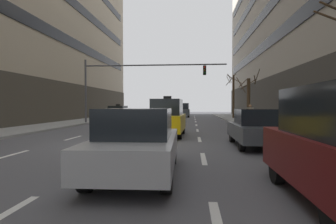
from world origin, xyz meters
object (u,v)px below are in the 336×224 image
Objects in this scene: taxi_driving_0 at (118,114)px; taxi_driving_2 at (167,118)px; car_driving_1 at (137,143)px; street_tree_2 at (233,95)px; car_driving_3 at (183,110)px; car_parked_1 at (255,128)px; traffic_signal_0 at (133,77)px; pedestrian_0 at (250,114)px; street_tree_0 at (248,99)px.

taxi_driving_0 is 15.44m from taxi_driving_2.
car_driving_1 is 0.79× the size of street_tree_2.
street_tree_2 is at bearing -38.53° from car_driving_3.
car_driving_1 is 8.64m from taxi_driving_2.
car_driving_3 reaches higher than car_parked_1.
taxi_driving_2 is 11.00m from traffic_signal_0.
pedestrian_0 is (5.74, 5.91, 0.06)m from taxi_driving_2.
pedestrian_0 is (5.67, -18.89, 0.08)m from car_driving_3.
street_tree_0 reaches higher than taxi_driving_0.
taxi_driving_0 is 2.76× the size of pedestrian_0.
car_parked_1 is at bearing -82.12° from car_driving_3.
car_driving_3 is 0.33× the size of traffic_signal_0.
car_driving_3 reaches higher than taxi_driving_0.
car_driving_1 is at bearing -102.84° from street_tree_2.
street_tree_2 is (6.50, 19.68, 2.04)m from taxi_driving_2.
street_tree_2 reaches higher than car_driving_1.
street_tree_0 is (6.47, -14.27, 1.32)m from car_driving_3.
traffic_signal_0 is 2.71× the size of street_tree_0.
car_parked_1 is at bearing -100.46° from pedestrian_0.
car_driving_3 is (0.02, 33.44, 0.20)m from car_driving_1.
taxi_driving_0 is 0.80× the size of street_tree_2.
pedestrian_0 is (12.36, -8.04, 0.27)m from taxi_driving_0.
car_driving_3 is 0.89× the size of street_tree_0.
taxi_driving_2 is 12.46m from street_tree_0.
traffic_signal_0 is (-8.08, 13.22, 3.55)m from car_parked_1.
taxi_driving_0 is 23.54m from car_driving_1.
taxi_driving_2 is 5.35m from car_parked_1.
street_tree_0 reaches higher than car_parked_1.
car_driving_1 is 1.03× the size of taxi_driving_2.
traffic_signal_0 is 10.84m from street_tree_0.
car_driving_1 is (6.66, -22.58, -0.01)m from taxi_driving_0.
traffic_signal_0 is (-4.09, 9.66, 3.30)m from taxi_driving_2.
car_driving_1 is 20.29m from street_tree_0.
traffic_signal_0 reaches higher than taxi_driving_2.
street_tree_2 is (6.43, -5.12, 2.05)m from car_driving_3.
taxi_driving_0 is 20.47m from car_parked_1.
taxi_driving_0 is at bearing 165.44° from street_tree_0.
street_tree_2 is (2.50, 23.24, 2.29)m from car_parked_1.
taxi_driving_0 reaches higher than car_parked_1.
pedestrian_0 is (1.75, 9.47, 0.32)m from car_parked_1.
taxi_driving_2 is at bearing 90.29° from car_driving_1.
taxi_driving_0 reaches higher than pedestrian_0.
street_tree_2 is at bearing 43.43° from traffic_signal_0.
car_parked_1 is 9.63m from pedestrian_0.
traffic_signal_0 is 14.63m from street_tree_2.
traffic_signal_0 is 11.01m from pedestrian_0.
taxi_driving_2 is 1.01× the size of car_driving_3.
pedestrian_0 reaches higher than car_driving_1.
street_tree_0 is at bearing 58.18° from taxi_driving_2.
car_driving_3 is 19.73m from pedestrian_0.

